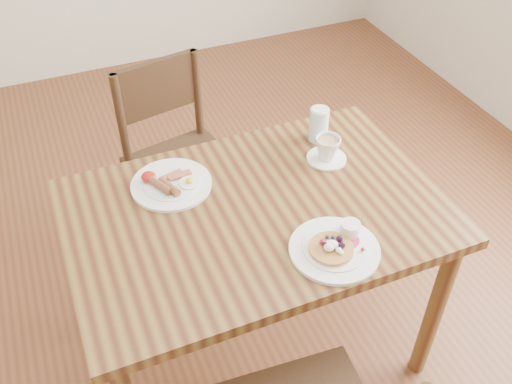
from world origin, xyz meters
TOP-DOWN VIEW (x-y plane):
  - ground at (0.00, 0.00)m, footprint 5.00×5.00m
  - dining_table at (0.00, 0.00)m, footprint 1.20×0.80m
  - chair_far at (-0.07, 0.69)m, footprint 0.49×0.49m
  - pancake_plate at (0.15, -0.26)m, footprint 0.27×0.27m
  - breakfast_plate at (-0.22, 0.21)m, footprint 0.27×0.27m
  - teacup_saucer at (0.33, 0.14)m, footprint 0.14×0.14m
  - water_glass at (0.36, 0.26)m, footprint 0.07×0.07m

SIDE VIEW (x-z plane):
  - ground at x=0.00m, z-range 0.00..0.00m
  - chair_far at x=-0.07m, z-range 0.05..0.93m
  - dining_table at x=0.00m, z-range 0.28..1.03m
  - breakfast_plate at x=-0.22m, z-range 0.74..0.78m
  - pancake_plate at x=0.15m, z-range 0.74..0.79m
  - teacup_saucer at x=0.33m, z-range 0.75..0.84m
  - water_glass at x=0.36m, z-range 0.75..0.88m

